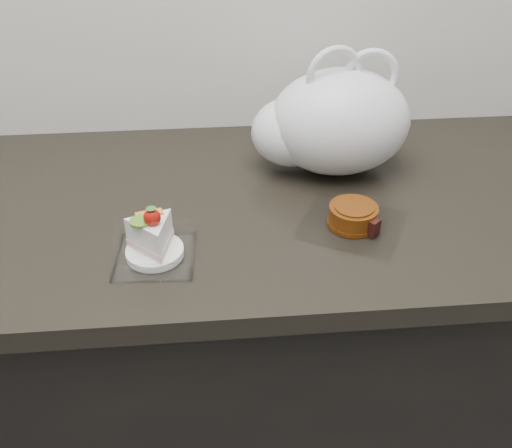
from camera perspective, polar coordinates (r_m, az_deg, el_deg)
counter at (r=1.37m, az=-6.56°, el=-13.62°), size 2.04×0.64×0.90m
cake_tray at (r=0.93m, az=-10.19°, el=-1.94°), size 0.13×0.13×0.10m
mooncake_wrap at (r=1.01m, az=9.73°, el=0.64°), size 0.23×0.22×0.04m
plastic_bag at (r=1.14m, az=7.41°, el=9.99°), size 0.32×0.24×0.25m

